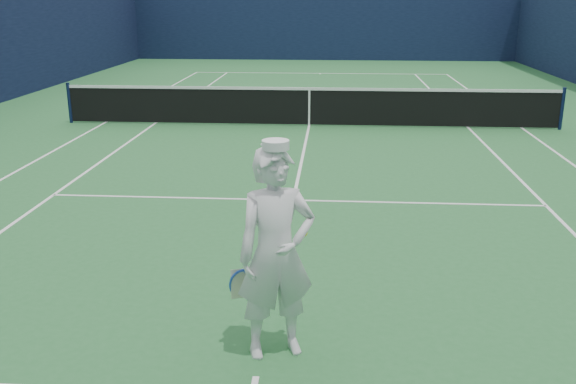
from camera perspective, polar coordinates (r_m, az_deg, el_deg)
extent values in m
plane|color=#266531|center=(16.88, 1.88, 5.89)|extent=(80.00, 80.00, 0.00)
cube|color=white|center=(28.63, 2.87, 10.49)|extent=(11.03, 0.06, 0.01)
cube|color=white|center=(17.95, -15.99, 5.92)|extent=(0.06, 23.83, 0.01)
cube|color=white|center=(17.55, 20.16, 5.29)|extent=(0.06, 23.83, 0.01)
cube|color=white|center=(17.53, -11.76, 5.97)|extent=(0.06, 23.77, 0.01)
cube|color=white|center=(17.22, 15.76, 5.49)|extent=(0.06, 23.77, 0.01)
cube|color=white|center=(23.19, 2.54, 8.95)|extent=(8.23, 0.06, 0.01)
cube|color=white|center=(10.68, 0.48, -0.74)|extent=(8.23, 0.06, 0.01)
cube|color=white|center=(16.88, 1.88, 5.90)|extent=(0.06, 12.80, 0.01)
cube|color=white|center=(28.48, 2.87, 10.46)|extent=(0.06, 0.30, 0.01)
cube|color=#0E1734|center=(34.58, 3.18, 14.94)|extent=(20.12, 0.12, 4.00)
cylinder|color=#141E4C|center=(18.19, -18.85, 7.51)|extent=(0.09, 0.09, 1.07)
cylinder|color=#141E4C|center=(17.73, 23.18, 6.83)|extent=(0.09, 0.09, 1.07)
cube|color=black|center=(16.79, 1.90, 7.56)|extent=(12.79, 0.02, 0.92)
cube|color=white|center=(16.72, 1.91, 9.15)|extent=(12.79, 0.04, 0.07)
cube|color=white|center=(16.80, 1.90, 7.46)|extent=(0.05, 0.03, 0.94)
imported|color=white|center=(5.89, -1.06, -5.54)|extent=(0.86, 0.71, 2.01)
cylinder|color=white|center=(5.58, -1.12, 4.22)|extent=(0.24, 0.24, 0.08)
cube|color=white|center=(5.71, -1.46, 4.21)|extent=(0.20, 0.16, 0.02)
cylinder|color=navy|center=(5.89, -3.91, -5.18)|extent=(0.06, 0.10, 0.22)
cube|color=#1F45AC|center=(6.01, -3.80, -6.56)|extent=(0.03, 0.03, 0.14)
torus|color=#1F45AC|center=(6.15, -4.08, -8.09)|extent=(0.31, 0.20, 0.29)
cube|color=beige|center=(6.15, -4.08, -8.09)|extent=(0.21, 0.08, 0.30)
sphere|color=yellow|center=(6.01, 1.08, -4.04)|extent=(0.07, 0.07, 0.07)
sphere|color=yellow|center=(6.03, 1.43, -3.66)|extent=(0.07, 0.07, 0.07)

